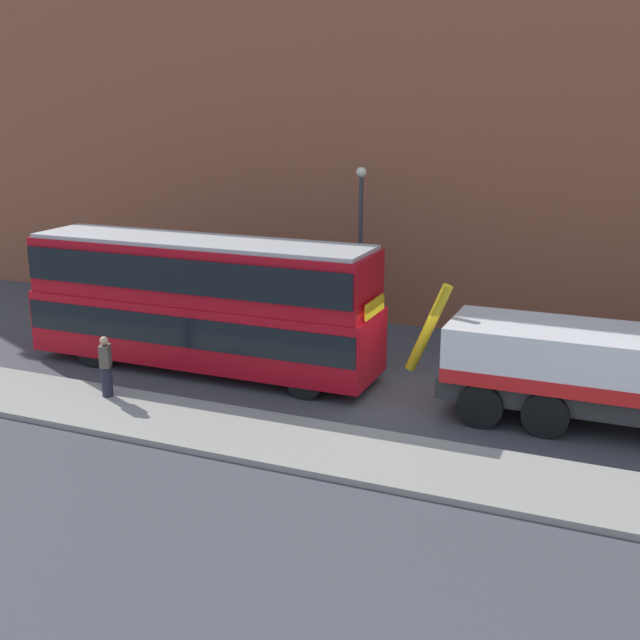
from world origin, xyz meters
TOP-DOWN VIEW (x-y plane):
  - ground_plane at (0.00, 0.00)m, footprint 120.00×120.00m
  - near_kerb at (0.00, -4.20)m, footprint 60.00×2.80m
  - building_facade at (0.00, 7.71)m, footprint 60.00×1.50m
  - double_decker_bus at (-6.54, -0.17)m, footprint 11.07×2.63m
  - pedestrian_onlooker at (-7.57, -3.54)m, footprint 0.40×0.47m
  - street_lamp at (-3.54, 5.52)m, footprint 0.36×0.36m

SIDE VIEW (x-z plane):
  - ground_plane at x=0.00m, z-range 0.00..0.00m
  - near_kerb at x=0.00m, z-range 0.00..0.15m
  - pedestrian_onlooker at x=-7.57m, z-range 0.13..1.84m
  - double_decker_bus at x=-6.54m, z-range 0.20..4.26m
  - street_lamp at x=-3.54m, z-range 0.56..6.39m
  - building_facade at x=0.00m, z-range 0.07..16.07m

